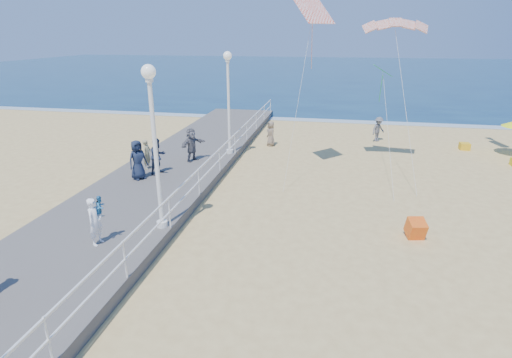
% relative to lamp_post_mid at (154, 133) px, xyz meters
% --- Properties ---
extents(ground, '(160.00, 160.00, 0.00)m').
position_rel_lamp_post_mid_xyz_m(ground, '(5.35, 0.00, -3.66)').
color(ground, '#D9BA71').
rests_on(ground, ground).
extents(ocean, '(160.00, 90.00, 0.05)m').
position_rel_lamp_post_mid_xyz_m(ocean, '(5.35, 65.00, -3.65)').
color(ocean, '#0C2C4B').
rests_on(ocean, ground).
extents(surf_line, '(160.00, 1.20, 0.04)m').
position_rel_lamp_post_mid_xyz_m(surf_line, '(5.35, 20.50, -3.63)').
color(surf_line, silver).
rests_on(surf_line, ground).
extents(boardwalk, '(5.00, 44.00, 0.40)m').
position_rel_lamp_post_mid_xyz_m(boardwalk, '(-2.15, 0.00, -3.46)').
color(boardwalk, '#65615C').
rests_on(boardwalk, ground).
extents(railing, '(0.05, 42.00, 0.55)m').
position_rel_lamp_post_mid_xyz_m(railing, '(0.30, 0.00, -2.41)').
color(railing, white).
rests_on(railing, boardwalk).
extents(lamp_post_mid, '(0.44, 0.44, 5.32)m').
position_rel_lamp_post_mid_xyz_m(lamp_post_mid, '(0.00, 0.00, 0.00)').
color(lamp_post_mid, white).
rests_on(lamp_post_mid, boardwalk).
extents(lamp_post_far, '(0.44, 0.44, 5.32)m').
position_rel_lamp_post_mid_xyz_m(lamp_post_far, '(0.00, 9.00, 0.00)').
color(lamp_post_far, white).
rests_on(lamp_post_far, boardwalk).
extents(woman_holding_toddler, '(0.42, 0.59, 1.52)m').
position_rel_lamp_post_mid_xyz_m(woman_holding_toddler, '(-1.47, -1.49, -2.50)').
color(woman_holding_toddler, white).
rests_on(woman_holding_toddler, boardwalk).
extents(toddler_held, '(0.30, 0.37, 0.71)m').
position_rel_lamp_post_mid_xyz_m(toddler_held, '(-1.32, -1.34, -2.06)').
color(toddler_held, teal).
rests_on(toddler_held, boardwalk).
extents(spectator_4, '(0.95, 1.04, 1.78)m').
position_rel_lamp_post_mid_xyz_m(spectator_4, '(-2.95, 4.24, -2.37)').
color(spectator_4, '#1A233A').
rests_on(spectator_4, boardwalk).
extents(spectator_5, '(1.16, 1.63, 1.69)m').
position_rel_lamp_post_mid_xyz_m(spectator_5, '(-1.53, 7.28, -2.41)').
color(spectator_5, slate).
rests_on(spectator_5, boardwalk).
extents(spectator_6, '(0.40, 0.56, 1.43)m').
position_rel_lamp_post_mid_xyz_m(spectator_6, '(-3.20, 5.66, -2.54)').
color(spectator_6, '#968F67').
rests_on(spectator_6, boardwalk).
extents(spectator_7, '(0.93, 1.02, 1.69)m').
position_rel_lamp_post_mid_xyz_m(spectator_7, '(-2.37, 5.08, -2.42)').
color(spectator_7, '#192238').
rests_on(spectator_7, boardwalk).
extents(beach_walker_a, '(1.13, 1.14, 1.58)m').
position_rel_lamp_post_mid_xyz_m(beach_walker_a, '(8.30, 14.76, -2.87)').
color(beach_walker_a, '#5D5D62').
rests_on(beach_walker_a, ground).
extents(beach_walker_c, '(0.80, 0.90, 1.54)m').
position_rel_lamp_post_mid_xyz_m(beach_walker_c, '(1.73, 12.36, -2.89)').
color(beach_walker_c, '#7D6B56').
rests_on(beach_walker_c, ground).
extents(box_kite, '(0.69, 0.81, 0.74)m').
position_rel_lamp_post_mid_xyz_m(box_kite, '(8.45, 1.59, -3.36)').
color(box_kite, red).
rests_on(box_kite, ground).
extents(beach_chair_left, '(0.55, 0.55, 0.40)m').
position_rel_lamp_post_mid_xyz_m(beach_chair_left, '(13.26, 13.76, -3.46)').
color(beach_chair_left, gold).
rests_on(beach_chair_left, ground).
extents(kite_parafoil, '(2.98, 0.94, 0.65)m').
position_rel_lamp_post_mid_xyz_m(kite_parafoil, '(7.99, 9.32, 3.38)').
color(kite_parafoil, red).
extents(kite_diamond_green, '(0.92, 1.05, 0.54)m').
position_rel_lamp_post_mid_xyz_m(kite_diamond_green, '(7.77, 10.65, 1.11)').
color(kite_diamond_green, green).
extents(kite_diamond_redwhite, '(1.95, 1.98, 1.12)m').
position_rel_lamp_post_mid_xyz_m(kite_diamond_redwhite, '(4.29, 7.53, 3.84)').
color(kite_diamond_redwhite, red).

